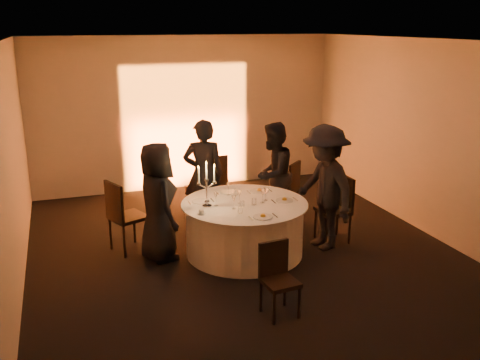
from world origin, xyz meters
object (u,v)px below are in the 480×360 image
object	(u,v)px
chair_back_right	(288,186)
guest_back_left	(204,175)
guest_back_right	(273,174)
guest_right	(325,188)
candelabra	(207,191)
guest_left	(157,202)
banquet_table	(245,228)
chair_left	(123,212)
chair_right	(338,205)
coffee_cup	(201,212)
chair_back_left	(213,181)
chair_front	(277,275)

from	to	relation	value
chair_back_right	guest_back_left	bearing A→B (deg)	-40.89
guest_back_left	guest_back_right	xyz separation A→B (m)	(1.10, -0.22, -0.04)
guest_right	candelabra	bearing A→B (deg)	-103.31
guest_back_right	candelabra	size ratio (longest dim) A/B	2.59
chair_back_right	guest_left	world-z (taller)	guest_left
banquet_table	chair_left	bearing A→B (deg)	159.47
chair_right	coffee_cup	size ratio (longest dim) A/B	9.22
banquet_table	guest_back_right	distance (m)	1.36
banquet_table	coffee_cup	size ratio (longest dim) A/B	16.36
banquet_table	chair_back_left	size ratio (longest dim) A/B	1.68
chair_back_right	coffee_cup	bearing A→B (deg)	-4.94
chair_right	guest_back_right	xyz separation A→B (m)	(-0.67, 0.98, 0.28)
chair_back_right	guest_left	distance (m)	2.64
guest_right	coffee_cup	xyz separation A→B (m)	(-1.87, -0.09, -0.12)
chair_left	chair_back_right	bearing A→B (deg)	-100.61
chair_back_left	chair_front	xyz separation A→B (m)	(-0.22, -3.40, -0.13)
chair_front	chair_back_right	bearing A→B (deg)	57.62
guest_left	chair_back_right	bearing A→B (deg)	-78.27
chair_left	guest_left	distance (m)	0.63
chair_left	candelabra	world-z (taller)	candelabra
chair_front	guest_back_left	distance (m)	2.90
chair_right	guest_back_left	size ratio (longest dim) A/B	0.57
banquet_table	guest_back_left	xyz separation A→B (m)	(-0.28, 1.18, 0.51)
chair_back_left	chair_back_right	size ratio (longest dim) A/B	1.11
guest_back_left	coffee_cup	xyz separation A→B (m)	(-0.42, -1.44, -0.09)
chair_back_right	guest_back_left	distance (m)	1.55
chair_front	guest_back_left	bearing A→B (deg)	85.29
guest_back_left	candelabra	size ratio (longest dim) A/B	2.71
chair_back_right	guest_left	xyz separation A→B (m)	(-2.43, -1.00, 0.30)
chair_back_left	chair_front	world-z (taller)	chair_back_left
guest_right	chair_back_left	bearing A→B (deg)	-156.29
chair_back_right	coffee_cup	distance (m)	2.44
chair_left	guest_back_right	bearing A→B (deg)	-104.47
banquet_table	guest_back_right	xyz separation A→B (m)	(0.83, 0.97, 0.47)
chair_right	guest_back_right	size ratio (longest dim) A/B	0.59
chair_front	guest_left	bearing A→B (deg)	111.37
chair_right	chair_left	bearing A→B (deg)	-101.89
guest_left	chair_right	bearing A→B (deg)	-105.72
chair_back_left	candelabra	distance (m)	1.85
chair_back_right	guest_left	bearing A→B (deg)	-20.05
guest_left	banquet_table	bearing A→B (deg)	-111.31
chair_back_right	coffee_cup	world-z (taller)	chair_back_right
chair_back_left	guest_left	distance (m)	1.94
chair_left	guest_back_right	distance (m)	2.51
guest_right	coffee_cup	size ratio (longest dim) A/B	16.78
guest_back_right	coffee_cup	xyz separation A→B (m)	(-1.53, -1.22, -0.05)
chair_right	guest_right	size ratio (longest dim) A/B	0.55
coffee_cup	guest_left	bearing A→B (deg)	136.18
banquet_table	candelabra	world-z (taller)	candelabra
chair_back_left	chair_right	size ratio (longest dim) A/B	1.06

